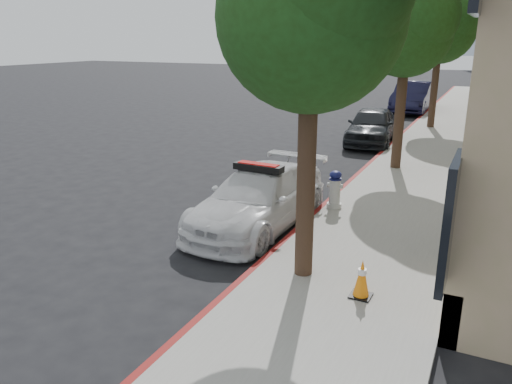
{
  "coord_description": "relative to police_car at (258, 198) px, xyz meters",
  "views": [
    {
      "loc": [
        5.52,
        -9.25,
        3.97
      ],
      "look_at": [
        1.36,
        -0.66,
        1.0
      ],
      "focal_mm": 35.0,
      "sensor_mm": 36.0,
      "label": 1
    }
  ],
  "objects": [
    {
      "name": "ground",
      "position": [
        -1.1,
        -0.0,
        -0.64
      ],
      "size": [
        120.0,
        120.0,
        0.0
      ],
      "primitive_type": "plane",
      "color": "black",
      "rests_on": "ground"
    },
    {
      "name": "sidewalk",
      "position": [
        2.5,
        10.0,
        -0.56
      ],
      "size": [
        3.2,
        50.0,
        0.15
      ],
      "primitive_type": "cube",
      "color": "gray",
      "rests_on": "ground"
    },
    {
      "name": "curb_strip",
      "position": [
        0.96,
        10.0,
        -0.56
      ],
      "size": [
        0.12,
        50.0,
        0.15
      ],
      "primitive_type": "cube",
      "color": "maroon",
      "rests_on": "ground"
    },
    {
      "name": "tree_near",
      "position": [
        1.83,
        -2.02,
        3.64
      ],
      "size": [
        2.92,
        2.82,
        5.62
      ],
      "color": "black",
      "rests_on": "sidewalk"
    },
    {
      "name": "tree_mid",
      "position": [
        1.83,
        5.98,
        3.52
      ],
      "size": [
        2.77,
        2.64,
        5.43
      ],
      "color": "black",
      "rests_on": "sidewalk"
    },
    {
      "name": "tree_far",
      "position": [
        1.83,
        13.98,
        3.75
      ],
      "size": [
        3.1,
        3.0,
        5.81
      ],
      "color": "black",
      "rests_on": "sidewalk"
    },
    {
      "name": "police_car",
      "position": [
        0.0,
        0.0,
        0.0
      ],
      "size": [
        1.96,
        4.44,
        1.42
      ],
      "rotation": [
        0.0,
        0.0,
        -0.04
      ],
      "color": "white",
      "rests_on": "ground"
    },
    {
      "name": "parked_car_mid",
      "position": [
        0.1,
        9.93,
        0.07
      ],
      "size": [
        2.08,
        4.29,
        1.41
      ],
      "primitive_type": "imported",
      "rotation": [
        0.0,
        0.0,
        0.1
      ],
      "color": "black",
      "rests_on": "ground"
    },
    {
      "name": "parked_car_far",
      "position": [
        0.1,
        19.45,
        0.19
      ],
      "size": [
        1.83,
        5.03,
        1.65
      ],
      "primitive_type": "imported",
      "rotation": [
        0.0,
        0.0,
        0.02
      ],
      "color": "black",
      "rests_on": "ground"
    },
    {
      "name": "fire_hydrant",
      "position": [
        1.25,
        1.5,
        -0.05
      ],
      "size": [
        0.37,
        0.34,
        0.89
      ],
      "rotation": [
        0.0,
        0.0,
        -0.03
      ],
      "color": "silver",
      "rests_on": "sidewalk"
    },
    {
      "name": "traffic_cone",
      "position": [
        2.89,
        -2.37,
        -0.18
      ],
      "size": [
        0.33,
        0.33,
        0.61
      ],
      "rotation": [
        0.0,
        0.0,
        -0.03
      ],
      "color": "black",
      "rests_on": "sidewalk"
    }
  ]
}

